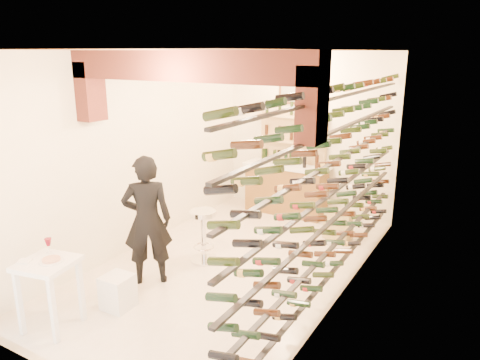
% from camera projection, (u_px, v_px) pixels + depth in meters
% --- Properties ---
extents(ground, '(6.00, 6.00, 0.00)m').
position_uv_depth(ground, '(230.00, 266.00, 7.06)').
color(ground, silver).
rests_on(ground, ground).
extents(room_shell, '(3.52, 6.02, 3.21)m').
position_uv_depth(room_shell, '(219.00, 122.00, 6.23)').
color(room_shell, white).
rests_on(room_shell, ground).
extents(wine_rack, '(0.32, 5.70, 2.56)m').
position_uv_depth(wine_rack, '(331.00, 183.00, 5.89)').
color(wine_rack, black).
rests_on(wine_rack, ground).
extents(back_counter, '(1.70, 0.62, 1.29)m').
position_uv_depth(back_counter, '(286.00, 187.00, 9.26)').
color(back_counter, brown).
rests_on(back_counter, ground).
extents(back_shelving, '(1.40, 0.31, 2.73)m').
position_uv_depth(back_shelving, '(292.00, 155.00, 9.29)').
color(back_shelving, tan).
rests_on(back_shelving, ground).
extents(tasting_table, '(0.70, 0.70, 1.04)m').
position_uv_depth(tasting_table, '(48.00, 273.00, 5.30)').
color(tasting_table, white).
rests_on(tasting_table, ground).
extents(white_stool, '(0.37, 0.37, 0.44)m').
position_uv_depth(white_stool, '(118.00, 292.00, 5.85)').
color(white_stool, white).
rests_on(white_stool, ground).
extents(person, '(0.80, 0.78, 1.85)m').
position_uv_depth(person, '(147.00, 220.00, 6.35)').
color(person, black).
rests_on(person, ground).
extents(chrome_barstool, '(0.43, 0.43, 0.83)m').
position_uv_depth(chrome_barstool, '(203.00, 232.00, 7.10)').
color(chrome_barstool, silver).
rests_on(chrome_barstool, ground).
extents(crate_lower, '(0.47, 0.35, 0.26)m').
position_uv_depth(crate_lower, '(338.00, 231.00, 8.05)').
color(crate_lower, tan).
rests_on(crate_lower, ground).
extents(crate_upper, '(0.45, 0.32, 0.26)m').
position_uv_depth(crate_upper, '(339.00, 217.00, 7.98)').
color(crate_upper, tan).
rests_on(crate_upper, crate_lower).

